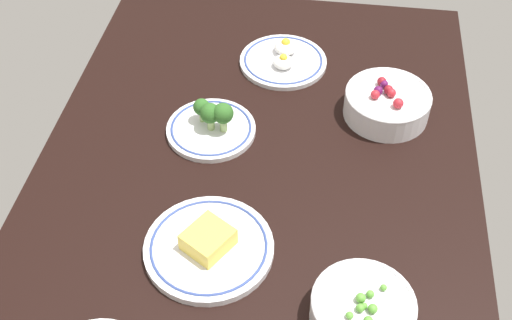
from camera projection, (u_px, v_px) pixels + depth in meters
The scene contains 6 objects.
dining_table at pixel (256, 174), 127.62cm from camera, with size 122.37×86.05×4.00cm, color black.
bowl_peas at pixel (362, 310), 100.65cm from camera, with size 16.36×16.36×6.84cm.
plate_eggs at pixel (283, 59), 148.44cm from camera, with size 19.93×19.93×4.80cm.
bowl_berries at pixel (387, 103), 134.59cm from camera, with size 17.79×17.79×7.59cm.
plate_broccoli at pixel (212, 124), 131.78cm from camera, with size 18.31×18.31×7.86cm.
plate_cheese at pixel (209, 246), 111.39cm from camera, with size 22.55×22.55×4.99cm.
Camera 1 is at (86.00, 12.17, 95.54)cm, focal length 45.49 mm.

